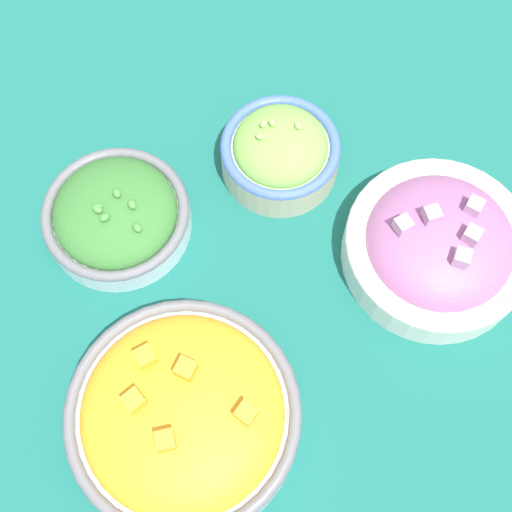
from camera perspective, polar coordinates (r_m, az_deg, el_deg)
ground_plane at (r=0.76m, az=-0.00°, el=-0.86°), size 3.00×3.00×0.00m
bowl_squash at (r=0.69m, az=-5.81°, el=-12.55°), size 0.22×0.22×0.09m
bowl_broccoli at (r=0.78m, az=-11.12°, el=3.24°), size 0.16×0.16×0.07m
bowl_red_onion at (r=0.76m, az=14.35°, el=0.82°), size 0.20×0.20×0.09m
bowl_lettuce at (r=0.79m, az=1.95°, el=8.35°), size 0.13×0.13×0.08m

